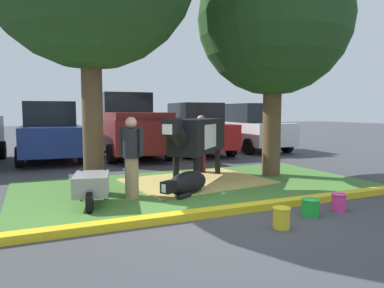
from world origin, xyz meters
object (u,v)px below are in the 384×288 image
object	(u,v)px
wheelbarrow	(91,185)
bucket_green	(310,207)
bucket_yellow	(281,217)
sedan_red	(195,129)
person_visitor_near	(132,155)
calf_lying	(187,183)
pickup_truck_maroon	(130,127)
cow_holstein	(197,136)
shade_tree_right	(274,19)
hatchback_white	(250,128)
bucket_pink	(339,202)
sedan_blue	(51,132)
person_handler	(201,142)

from	to	relation	value
wheelbarrow	bucket_green	world-z (taller)	wheelbarrow
bucket_yellow	sedan_red	world-z (taller)	sedan_red
person_visitor_near	wheelbarrow	xyz separation A→B (m)	(-0.79, -0.19, -0.47)
calf_lying	bucket_yellow	distance (m)	2.53
pickup_truck_maroon	cow_holstein	bearing A→B (deg)	-87.38
shade_tree_right	wheelbarrow	size ratio (longest dim) A/B	3.72
cow_holstein	person_visitor_near	bearing A→B (deg)	-149.55
wheelbarrow	hatchback_white	world-z (taller)	hatchback_white
shade_tree_right	sedan_red	bearing A→B (deg)	87.70
bucket_yellow	bucket_pink	size ratio (longest dim) A/B	1.05
cow_holstein	sedan_blue	xyz separation A→B (m)	(-3.06, 5.46, -0.12)
wheelbarrow	cow_holstein	bearing A→B (deg)	25.91
calf_lying	person_handler	world-z (taller)	person_handler
sedan_blue	pickup_truck_maroon	bearing A→B (deg)	2.40
hatchback_white	cow_holstein	bearing A→B (deg)	-133.07
person_handler	sedan_blue	xyz separation A→B (m)	(-3.62, 4.50, 0.13)
sedan_red	hatchback_white	size ratio (longest dim) A/B	1.00
bucket_pink	hatchback_white	world-z (taller)	hatchback_white
cow_holstein	hatchback_white	size ratio (longest dim) A/B	0.56
person_handler	bucket_green	xyz separation A→B (m)	(-0.09, -4.36, -0.71)
shade_tree_right	wheelbarrow	world-z (taller)	shade_tree_right
shade_tree_right	person_handler	bearing A→B (deg)	144.85
shade_tree_right	cow_holstein	size ratio (longest dim) A/B	2.39
sedan_red	hatchback_white	bearing A→B (deg)	3.53
person_visitor_near	sedan_red	size ratio (longest dim) A/B	0.36
hatchback_white	pickup_truck_maroon	bearing A→B (deg)	178.11
bucket_pink	hatchback_white	xyz separation A→B (m)	(3.92, 8.77, 0.83)
person_visitor_near	sedan_blue	bearing A→B (deg)	99.92
calf_lying	bucket_green	size ratio (longest dim) A/B	4.15
hatchback_white	calf_lying	bearing A→B (deg)	-131.43
sedan_red	wheelbarrow	bearing A→B (deg)	-127.46
shade_tree_right	calf_lying	world-z (taller)	shade_tree_right
cow_holstein	bucket_yellow	bearing A→B (deg)	-95.46
bucket_yellow	sedan_red	distance (m)	9.38
person_visitor_near	pickup_truck_maroon	world-z (taller)	pickup_truck_maroon
calf_lying	sedan_blue	bearing A→B (deg)	108.71
pickup_truck_maroon	hatchback_white	bearing A→B (deg)	-1.89
pickup_truck_maroon	person_handler	bearing A→B (deg)	-79.97
calf_lying	wheelbarrow	world-z (taller)	wheelbarrow
cow_holstein	bucket_pink	bearing A→B (deg)	-71.37
wheelbarrow	bucket_yellow	distance (m)	3.37
calf_lying	hatchback_white	xyz separation A→B (m)	(5.85, 6.63, 0.75)
bucket_pink	pickup_truck_maroon	xyz separation A→B (m)	(-1.39, 8.94, 0.96)
pickup_truck_maroon	sedan_red	size ratio (longest dim) A/B	1.23
bucket_yellow	pickup_truck_maroon	distance (m)	9.34
person_visitor_near	pickup_truck_maroon	bearing A→B (deg)	76.12
shade_tree_right	wheelbarrow	bearing A→B (deg)	-166.03
calf_lying	shade_tree_right	bearing A→B (deg)	20.91
shade_tree_right	sedan_red	xyz separation A→B (m)	(0.22, 5.35, -3.06)
bucket_yellow	bucket_pink	distance (m)	1.53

